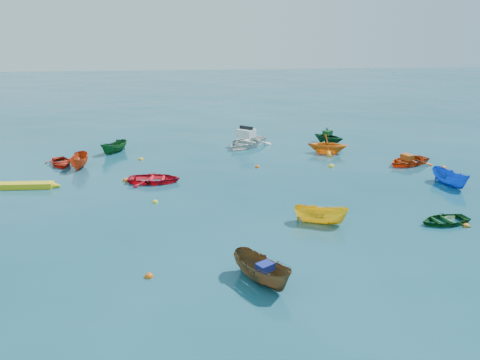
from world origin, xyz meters
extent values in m
plane|color=#0A3E4C|center=(0.00, 0.00, 0.00)|extent=(160.00, 160.00, 0.00)
imported|color=brown|center=(-0.38, -5.59, 0.00)|extent=(2.41, 2.97, 1.10)
imported|color=yellow|center=(3.18, -0.62, 0.00)|extent=(2.70, 1.82, 0.98)
imported|color=#10461B|center=(8.96, -1.25, 0.00)|extent=(2.66, 2.09, 0.50)
imported|color=red|center=(-4.95, 6.34, 0.00)|extent=(3.29, 2.51, 0.64)
imported|color=#BE3A11|center=(-9.97, 9.91, 0.00)|extent=(1.04, 2.67, 1.03)
imported|color=#0F4321|center=(8.05, 14.57, 0.00)|extent=(3.35, 3.38, 1.35)
imported|color=#D14111|center=(11.66, 8.30, 0.00)|extent=(3.86, 3.41, 0.66)
imported|color=blue|center=(12.14, 3.91, 0.00)|extent=(1.60, 2.81, 1.03)
imported|color=#A61E0D|center=(-11.38, 10.73, 0.00)|extent=(2.71, 3.10, 0.54)
imported|color=orange|center=(7.13, 11.73, 0.00)|extent=(3.37, 3.11, 1.47)
imported|color=#114B1B|center=(-8.27, 13.53, 0.00)|extent=(2.19, 2.56, 0.96)
imported|color=silver|center=(1.54, 14.50, 0.00)|extent=(4.92, 5.05, 1.45)
cube|color=navy|center=(-0.30, -5.72, 0.69)|extent=(0.72, 0.68, 0.28)
cube|color=#104019|center=(7.98, 14.64, 0.84)|extent=(0.87, 0.85, 0.34)
cube|color=#B14912|center=(11.57, 8.26, 0.51)|extent=(0.83, 0.92, 0.36)
sphere|color=#D4520B|center=(-4.47, -4.76, 0.00)|extent=(0.32, 0.32, 0.32)
sphere|color=yellow|center=(-4.71, 2.97, 0.00)|extent=(0.30, 0.30, 0.30)
sphere|color=orange|center=(9.77, -1.75, 0.00)|extent=(0.33, 0.33, 0.33)
sphere|color=yellow|center=(-6.20, 11.41, 0.00)|extent=(0.34, 0.34, 0.34)
sphere|color=orange|center=(-6.68, 6.79, 0.00)|extent=(0.37, 0.37, 0.37)
sphere|color=yellow|center=(6.40, 8.30, 0.00)|extent=(0.39, 0.39, 0.39)
sphere|color=orange|center=(13.57, 7.15, 0.00)|extent=(0.34, 0.34, 0.34)
sphere|color=yellow|center=(-10.73, 13.49, 0.00)|extent=(0.33, 0.33, 0.33)
sphere|color=#FF600D|center=(1.56, 8.70, 0.00)|extent=(0.30, 0.30, 0.30)
camera|label=1|loc=(-2.81, -20.30, 8.83)|focal=35.00mm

